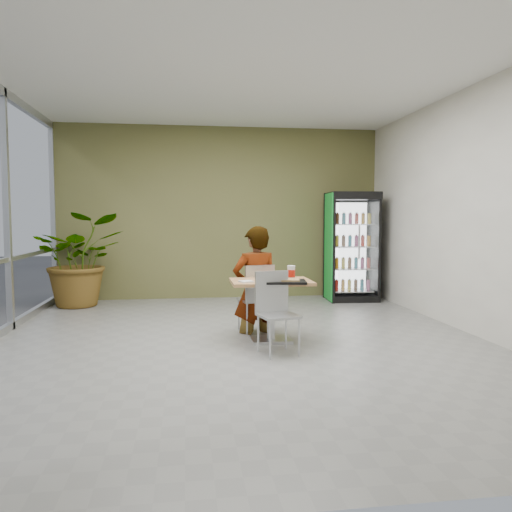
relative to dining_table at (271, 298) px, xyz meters
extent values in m
plane|color=slate|center=(-0.37, -0.03, -0.54)|extent=(7.00, 7.00, 0.00)
cube|color=tan|center=(0.00, 0.00, 0.20)|extent=(0.97, 0.68, 0.04)
cylinder|color=#B4B7B9|center=(0.00, 0.00, -0.18)|extent=(0.10, 0.10, 0.71)
cube|color=#B4B7B9|center=(0.00, 0.00, -0.52)|extent=(0.48, 0.39, 0.04)
cube|color=#B4B7B9|center=(-0.12, 0.56, -0.11)|extent=(0.47, 0.47, 0.03)
cube|color=#B4B7B9|center=(-0.08, 0.37, 0.13)|extent=(0.39, 0.11, 0.47)
cylinder|color=#B4B7B9|center=(0.01, 0.76, -0.32)|extent=(0.02, 0.02, 0.43)
cylinder|color=#B4B7B9|center=(-0.32, 0.69, -0.32)|extent=(0.02, 0.02, 0.43)
cylinder|color=#B4B7B9|center=(0.08, 0.43, -0.32)|extent=(0.02, 0.02, 0.43)
cylinder|color=#B4B7B9|center=(-0.25, 0.36, -0.32)|extent=(0.02, 0.02, 0.43)
cube|color=#B4B7B9|center=(-0.02, -0.58, -0.11)|extent=(0.48, 0.48, 0.03)
cube|color=#B4B7B9|center=(-0.06, -0.39, 0.13)|extent=(0.40, 0.12, 0.48)
cylinder|color=#B4B7B9|center=(-0.14, -0.79, -0.32)|extent=(0.02, 0.02, 0.43)
cylinder|color=#B4B7B9|center=(0.19, -0.71, -0.32)|extent=(0.02, 0.02, 0.43)
cylinder|color=#B4B7B9|center=(-0.22, -0.45, -0.32)|extent=(0.02, 0.02, 0.43)
cylinder|color=#B4B7B9|center=(0.11, -0.37, -0.32)|extent=(0.02, 0.02, 0.43)
imported|color=black|center=(-0.12, 0.51, 0.01)|extent=(0.70, 0.53, 1.70)
cylinder|color=white|center=(-0.07, 0.03, 0.22)|extent=(0.24, 0.24, 0.01)
cylinder|color=white|center=(0.25, 0.03, 0.29)|extent=(0.09, 0.09, 0.16)
cylinder|color=red|center=(0.25, 0.03, 0.29)|extent=(0.09, 0.09, 0.09)
cylinder|color=white|center=(0.25, 0.03, 0.38)|extent=(0.10, 0.10, 0.01)
cube|color=white|center=(-0.32, -0.15, 0.22)|extent=(0.18, 0.18, 0.02)
cube|color=black|center=(0.11, -0.28, 0.23)|extent=(0.54, 0.42, 0.03)
cube|color=black|center=(1.99, 2.85, 0.45)|extent=(0.93, 0.75, 1.97)
cube|color=green|center=(1.54, 2.85, 0.45)|extent=(0.06, 0.67, 1.93)
cube|color=white|center=(1.99, 2.51, 0.47)|extent=(0.71, 0.06, 1.57)
imported|color=#2B5A24|center=(-2.81, 2.91, 0.26)|extent=(1.68, 1.53, 1.59)
camera|label=1|loc=(-1.01, -5.90, 0.96)|focal=35.00mm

